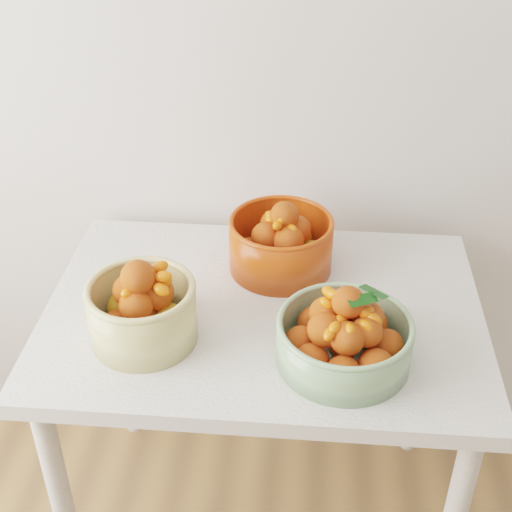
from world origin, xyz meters
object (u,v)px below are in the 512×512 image
object	(u,v)px
table	(263,339)
bowl_green	(344,337)
bowl_orange	(281,242)
bowl_cream	(142,310)

from	to	relation	value
table	bowl_green	bearing A→B (deg)	-42.52
bowl_green	bowl_orange	xyz separation A→B (m)	(-0.15, 0.33, 0.01)
table	bowl_green	distance (m)	0.29
table	bowl_orange	xyz separation A→B (m)	(0.03, 0.17, 0.17)
bowl_cream	bowl_orange	bearing A→B (deg)	46.38
table	bowl_orange	bearing A→B (deg)	79.79
table	bowl_green	world-z (taller)	bowl_green
table	bowl_cream	distance (m)	0.33
bowl_cream	bowl_green	distance (m)	0.43
bowl_green	bowl_orange	size ratio (longest dim) A/B	1.43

